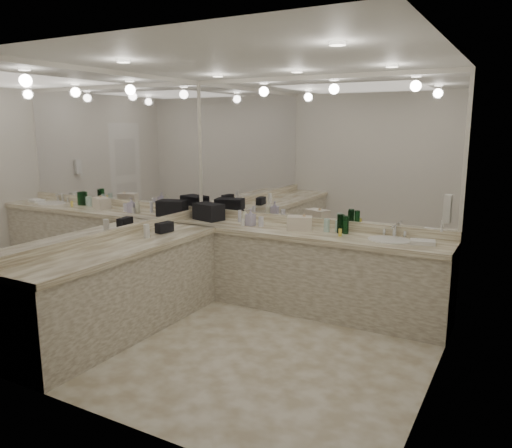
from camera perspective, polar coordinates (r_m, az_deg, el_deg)
The scene contains 34 objects.
floor at distance 4.83m, azimuth -0.59°, elevation -13.94°, with size 3.20×3.20×0.00m, color beige.
ceiling at distance 4.41m, azimuth -0.66°, elevation 18.33°, with size 3.20×3.20×0.00m, color white.
wall_back at distance 5.78m, azimuth 6.75°, elevation 3.64°, with size 3.20×0.02×2.60m, color silver.
wall_left at distance 5.40m, azimuth -15.57°, elevation 2.78°, with size 0.02×3.00×2.60m, color silver.
wall_right at distance 3.92m, azimuth 20.19°, elevation -0.58°, with size 0.02×3.00×2.60m, color silver.
vanity_back_base at distance 5.69m, azimuth 5.40°, elevation -5.53°, with size 3.20×0.60×0.84m, color beige.
vanity_back_top at distance 5.57m, azimuth 5.44°, elevation -1.11°, with size 3.20×0.64×0.06m, color #F0E6C9.
vanity_left_base at distance 5.19m, azimuth -15.00°, elevation -7.54°, with size 0.60×2.40×0.84m, color beige.
vanity_left_top at distance 5.06m, azimuth -15.17°, elevation -2.73°, with size 0.64×2.42×0.06m, color #F0E6C9.
backsplash_back at distance 5.81m, azimuth 6.60°, elevation 0.19°, with size 3.20×0.04×0.10m, color #F0E6C9.
backsplash_left at distance 5.45m, azimuth -15.23°, elevation -0.88°, with size 0.04×3.00×0.10m, color #F0E6C9.
mirror_back at distance 5.72m, azimuth 6.82°, elevation 8.34°, with size 3.12×0.01×1.55m, color white.
mirror_left at distance 5.35m, azimuth -15.75°, elevation 7.81°, with size 0.01×2.92×1.55m, color white.
sink at distance 5.28m, azimuth 14.99°, elevation -1.86°, with size 0.44×0.44×0.03m, color white.
faucet at distance 5.46m, azimuth 15.57°, elevation -0.65°, with size 0.24×0.16×0.14m, color silver.
wall_phone at distance 4.60m, azimuth 21.05°, elevation 1.65°, with size 0.06×0.10×0.24m, color white.
door at distance 3.50m, azimuth 18.40°, elevation -6.05°, with size 0.02×0.82×2.10m, color white.
black_toiletry_bag at distance 6.21m, azimuth -5.44°, elevation 1.42°, with size 0.36×0.23×0.21m, color black.
black_bag_spill at distance 5.54m, azimuth -10.43°, elevation -0.43°, with size 0.09×0.20×0.11m, color black.
cream_cosmetic_case at distance 5.60m, azimuth 5.00°, elevation 0.11°, with size 0.27×0.17×0.16m, color beige.
hand_towel at distance 5.20m, azimuth 18.51°, elevation -1.98°, with size 0.24×0.16×0.04m, color white.
lotion_left at distance 5.32m, azimuth -12.39°, elevation -0.79°, with size 0.06×0.06×0.14m, color white.
soap_bottle_a at distance 5.88m, azimuth -1.28°, elevation 0.84°, with size 0.07×0.07×0.19m, color #E9EACD.
soap_bottle_b at distance 5.82m, azimuth -0.62°, elevation 0.81°, with size 0.09×0.09×0.20m, color #B5ACCA.
soap_bottle_c at distance 5.61m, azimuth 5.50°, elevation 0.22°, with size 0.14×0.14×0.18m, color beige.
green_bottle_0 at distance 5.55m, azimuth 9.82°, elevation 0.06°, with size 0.06×0.06×0.19m, color #134C20.
green_bottle_1 at distance 5.48m, azimuth 10.24°, elevation -0.09°, with size 0.06×0.06×0.20m, color #134C20.
green_bottle_2 at distance 5.51m, azimuth 9.60°, elevation 0.06°, with size 0.07×0.07×0.21m, color #134C20.
amenity_bottle_0 at distance 5.83m, azimuth -1.50°, elevation 0.19°, with size 0.05×0.05×0.08m, color white.
amenity_bottle_1 at distance 5.79m, azimuth 0.58°, elevation 0.27°, with size 0.06×0.06×0.11m, color silver.
amenity_bottle_2 at distance 5.56m, azimuth 9.30°, elevation -0.24°, with size 0.05×0.05×0.13m, color silver.
amenity_bottle_3 at distance 6.06m, azimuth -1.88°, elevation 0.92°, with size 0.04×0.04×0.15m, color silver.
amenity_bottle_4 at distance 5.35m, azimuth 9.59°, elevation -0.97°, with size 0.04×0.04×0.08m, color #F2D84C.
amenity_bottle_5 at distance 5.54m, azimuth 8.08°, elevation -0.15°, with size 0.06×0.06×0.14m, color silver.
Camera 1 is at (2.16, -3.80, 2.05)m, focal length 35.00 mm.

